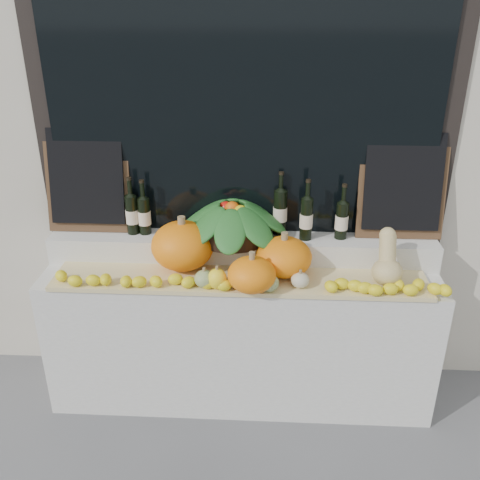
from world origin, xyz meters
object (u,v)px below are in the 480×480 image
wine_bottle_tall (280,212)px  pumpkin_right (284,257)px  pumpkin_left (183,246)px  butternut_squash (387,263)px  produce_bowl (232,220)px

wine_bottle_tall → pumpkin_right: bearing=-85.3°
pumpkin_left → wine_bottle_tall: 0.61m
pumpkin_left → butternut_squash: size_ratio=1.20×
butternut_squash → wine_bottle_tall: bearing=150.3°
pumpkin_right → wine_bottle_tall: wine_bottle_tall is taller
butternut_squash → wine_bottle_tall: wine_bottle_tall is taller
pumpkin_right → wine_bottle_tall: (-0.02, 0.26, 0.17)m
butternut_squash → wine_bottle_tall: 0.69m
produce_bowl → wine_bottle_tall: bearing=14.1°
pumpkin_right → butternut_squash: (0.56, -0.07, 0.01)m
pumpkin_right → pumpkin_left: bearing=175.1°
pumpkin_right → produce_bowl: (-0.30, 0.19, 0.14)m
butternut_squash → produce_bowl: bearing=163.1°
pumpkin_right → produce_bowl: 0.38m
produce_bowl → pumpkin_left: bearing=-152.5°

